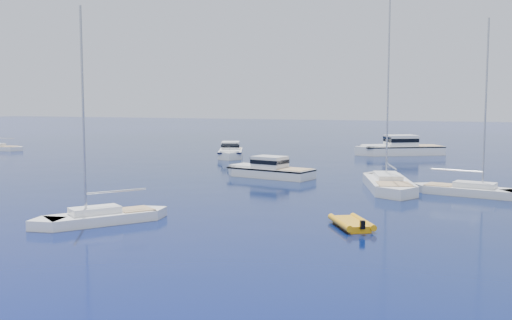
# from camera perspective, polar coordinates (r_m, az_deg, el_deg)

# --- Properties ---
(ground) EXTENTS (400.00, 400.00, 0.00)m
(ground) POSITION_cam_1_polar(r_m,az_deg,el_deg) (30.09, -19.37, -8.12)
(ground) COLOR #09135C
(ground) RESTS_ON ground
(motor_cruiser_centre) EXTENTS (9.95, 4.78, 2.51)m
(motor_cruiser_centre) POSITION_cam_1_polar(r_m,az_deg,el_deg) (55.22, 1.16, -1.65)
(motor_cruiser_centre) COLOR silver
(motor_cruiser_centre) RESTS_ON ground
(motor_cruiser_distant) EXTENTS (12.79, 9.88, 3.32)m
(motor_cruiser_distant) POSITION_cam_1_polar(r_m,az_deg,el_deg) (80.69, 13.51, 0.49)
(motor_cruiser_distant) COLOR white
(motor_cruiser_distant) RESTS_ON ground
(motor_cruiser_horizon) EXTENTS (6.38, 9.92, 2.50)m
(motor_cruiser_horizon) POSITION_cam_1_polar(r_m,az_deg,el_deg) (75.13, -2.45, 0.28)
(motor_cruiser_horizon) COLOR white
(motor_cruiser_horizon) RESTS_ON ground
(sailboat_fore) EXTENTS (6.71, 8.43, 12.72)m
(sailboat_fore) POSITION_cam_1_polar(r_m,az_deg,el_deg) (35.66, -14.60, -5.85)
(sailboat_fore) COLOR white
(sailboat_fore) RESTS_ON ground
(sailboat_mid_r) EXTENTS (6.86, 12.51, 17.84)m
(sailboat_mid_r) POSITION_cam_1_polar(r_m,az_deg,el_deg) (48.83, 12.54, -2.74)
(sailboat_mid_r) COLOR white
(sailboat_mid_r) RESTS_ON ground
(sailboat_centre) EXTENTS (9.46, 4.04, 13.49)m
(sailboat_centre) POSITION_cam_1_polar(r_m,az_deg,el_deg) (47.41, 19.77, -3.18)
(sailboat_centre) COLOR silver
(sailboat_centre) RESTS_ON ground
(tender_yellow) EXTENTS (3.67, 4.21, 0.95)m
(tender_yellow) POSITION_cam_1_polar(r_m,az_deg,el_deg) (33.79, 9.11, -6.37)
(tender_yellow) COLOR orange
(tender_yellow) RESTS_ON ground
(tender_grey_far) EXTENTS (3.70, 2.32, 0.95)m
(tender_grey_far) POSITION_cam_1_polar(r_m,az_deg,el_deg) (60.75, -1.01, -0.98)
(tender_grey_far) COLOR black
(tender_grey_far) RESTS_ON ground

